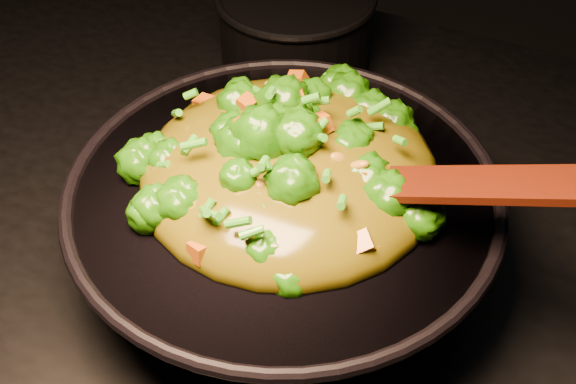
% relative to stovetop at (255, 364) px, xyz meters
% --- Properties ---
extents(stovetop, '(1.20, 0.90, 0.90)m').
position_rel_stovetop_xyz_m(stovetop, '(0.00, 0.00, 0.00)').
color(stovetop, black).
rests_on(stovetop, ground).
extents(wok, '(0.54, 0.54, 0.12)m').
position_rel_stovetop_xyz_m(wok, '(0.11, -0.11, 0.51)').
color(wok, black).
rests_on(wok, stovetop).
extents(stir_fry, '(0.40, 0.40, 0.11)m').
position_rel_stovetop_xyz_m(stir_fry, '(0.11, -0.10, 0.62)').
color(stir_fry, '#206106').
rests_on(stir_fry, wok).
extents(spatula, '(0.29, 0.05, 0.12)m').
position_rel_stovetop_xyz_m(spatula, '(0.24, -0.11, 0.62)').
color(spatula, '#351308').
rests_on(spatula, wok).
extents(back_pot, '(0.28, 0.28, 0.12)m').
position_rel_stovetop_xyz_m(back_pot, '(-0.04, 0.24, 0.51)').
color(back_pot, black).
rests_on(back_pot, stovetop).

